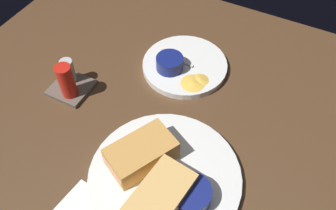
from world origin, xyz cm
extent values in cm
cube|color=#4C331E|center=(0.00, 0.00, -1.50)|extent=(110.00, 110.00, 3.00)
cylinder|color=silver|center=(-5.17, -7.56, 0.80)|extent=(29.77, 29.77, 1.60)
cube|color=#C68C42|center=(-4.26, -1.97, 4.00)|extent=(15.04, 12.72, 4.80)
cube|color=#DB938E|center=(-4.26, -1.97, 4.00)|extent=(14.99, 12.30, 0.80)
cube|color=tan|center=(-10.46, -9.55, 4.00)|extent=(13.86, 9.18, 4.80)
cube|color=#DB938E|center=(-10.46, -9.55, 4.00)|extent=(14.04, 8.61, 0.80)
cylinder|color=navy|center=(-7.28, -13.92, 3.27)|extent=(7.66, 7.66, 3.34)
cylinder|color=black|center=(-7.28, -13.92, 4.54)|extent=(6.28, 6.28, 0.60)
cube|color=silver|center=(-7.70, -3.85, 1.85)|extent=(1.03, 5.53, 0.40)
ellipsoid|color=silver|center=(-7.47, -9.34, 2.00)|extent=(2.33, 3.29, 0.80)
cylinder|color=silver|center=(24.20, 2.26, 0.80)|extent=(20.97, 20.97, 1.60)
cylinder|color=navy|center=(21.06, 4.88, 3.26)|extent=(6.59, 6.59, 3.32)
cylinder|color=olive|center=(21.06, 4.88, 4.52)|extent=(5.40, 5.40, 0.60)
cube|color=silver|center=(24.27, 2.65, 1.85)|extent=(1.63, 5.56, 0.40)
ellipsoid|color=silver|center=(25.11, 8.09, 2.00)|extent=(2.67, 3.50, 0.80)
cone|color=orange|center=(24.51, 7.68, 1.90)|extent=(5.20, 5.20, 0.60)
cone|color=gold|center=(21.55, 5.59, 1.90)|extent=(6.46, 6.46, 0.60)
cone|color=gold|center=(20.78, -3.38, 1.90)|extent=(4.64, 4.64, 0.60)
cone|color=gold|center=(20.97, 5.14, 1.90)|extent=(5.27, 5.27, 0.60)
cone|color=gold|center=(19.00, -2.27, 1.90)|extent=(8.22, 8.22, 0.60)
cube|color=brown|center=(5.41, 22.99, 0.50)|extent=(9.00, 9.00, 1.00)
cylinder|color=red|center=(3.61, 21.79, 5.25)|extent=(3.60, 3.60, 8.50)
cylinder|color=#B2B2B2|center=(7.21, 24.39, 4.00)|extent=(3.00, 3.00, 6.00)
camera|label=1|loc=(-33.65, -23.02, 63.32)|focal=37.95mm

